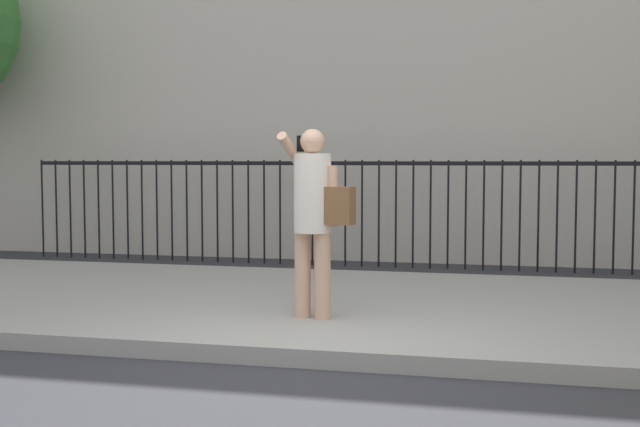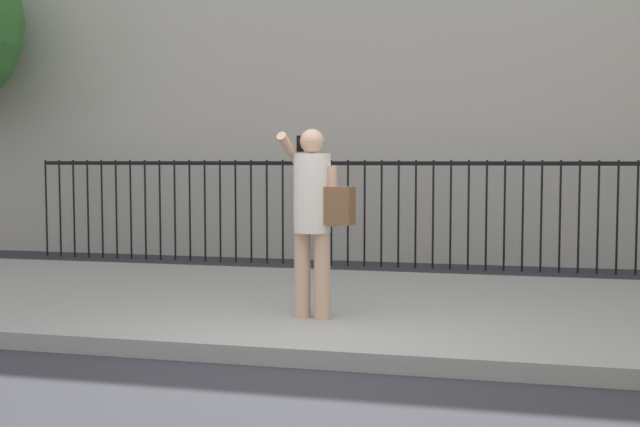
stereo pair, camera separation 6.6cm
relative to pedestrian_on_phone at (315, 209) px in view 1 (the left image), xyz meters
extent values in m
plane|color=#333338|center=(0.23, -1.21, -1.16)|extent=(60.00, 60.00, 0.00)
cube|color=#9E9B93|center=(0.23, 0.99, -1.08)|extent=(28.00, 4.40, 0.15)
cube|color=black|center=(0.23, 4.69, 0.39)|extent=(12.00, 0.04, 0.06)
cylinder|color=black|center=(-5.77, 4.69, -0.36)|extent=(0.03, 0.03, 1.60)
cylinder|color=black|center=(-5.52, 4.69, -0.36)|extent=(0.03, 0.03, 1.60)
cylinder|color=black|center=(-5.26, 4.69, -0.36)|extent=(0.03, 0.03, 1.60)
cylinder|color=black|center=(-5.01, 4.69, -0.36)|extent=(0.03, 0.03, 1.60)
cylinder|color=black|center=(-4.75, 4.69, -0.36)|extent=(0.03, 0.03, 1.60)
cylinder|color=black|center=(-4.50, 4.69, -0.36)|extent=(0.03, 0.03, 1.60)
cylinder|color=black|center=(-4.24, 4.69, -0.36)|extent=(0.03, 0.03, 1.60)
cylinder|color=black|center=(-3.99, 4.69, -0.36)|extent=(0.03, 0.03, 1.60)
cylinder|color=black|center=(-3.73, 4.69, -0.36)|extent=(0.03, 0.03, 1.60)
cylinder|color=black|center=(-3.48, 4.69, -0.36)|extent=(0.03, 0.03, 1.60)
cylinder|color=black|center=(-3.22, 4.69, -0.36)|extent=(0.03, 0.03, 1.60)
cylinder|color=black|center=(-2.97, 4.69, -0.36)|extent=(0.03, 0.03, 1.60)
cylinder|color=black|center=(-2.71, 4.69, -0.36)|extent=(0.03, 0.03, 1.60)
cylinder|color=black|center=(-2.46, 4.69, -0.36)|extent=(0.03, 0.03, 1.60)
cylinder|color=black|center=(-2.20, 4.69, -0.36)|extent=(0.03, 0.03, 1.60)
cylinder|color=black|center=(-1.94, 4.69, -0.36)|extent=(0.03, 0.03, 1.60)
cylinder|color=black|center=(-1.69, 4.69, -0.36)|extent=(0.03, 0.03, 1.60)
cylinder|color=black|center=(-1.43, 4.69, -0.36)|extent=(0.03, 0.03, 1.60)
cylinder|color=black|center=(-1.18, 4.69, -0.36)|extent=(0.03, 0.03, 1.60)
cylinder|color=black|center=(-0.92, 4.69, -0.36)|extent=(0.03, 0.03, 1.60)
cylinder|color=black|center=(-0.67, 4.69, -0.36)|extent=(0.03, 0.03, 1.60)
cylinder|color=black|center=(-0.41, 4.69, -0.36)|extent=(0.03, 0.03, 1.60)
cylinder|color=black|center=(-0.16, 4.69, -0.36)|extent=(0.03, 0.03, 1.60)
cylinder|color=black|center=(0.10, 4.69, -0.36)|extent=(0.03, 0.03, 1.60)
cylinder|color=black|center=(0.35, 4.69, -0.36)|extent=(0.03, 0.03, 1.60)
cylinder|color=black|center=(0.61, 4.69, -0.36)|extent=(0.03, 0.03, 1.60)
cylinder|color=black|center=(0.86, 4.69, -0.36)|extent=(0.03, 0.03, 1.60)
cylinder|color=black|center=(1.12, 4.69, -0.36)|extent=(0.03, 0.03, 1.60)
cylinder|color=black|center=(1.37, 4.69, -0.36)|extent=(0.03, 0.03, 1.60)
cylinder|color=black|center=(1.63, 4.69, -0.36)|extent=(0.03, 0.03, 1.60)
cylinder|color=black|center=(1.89, 4.69, -0.36)|extent=(0.03, 0.03, 1.60)
cylinder|color=black|center=(2.14, 4.69, -0.36)|extent=(0.03, 0.03, 1.60)
cylinder|color=black|center=(2.40, 4.69, -0.36)|extent=(0.03, 0.03, 1.60)
cylinder|color=black|center=(2.65, 4.69, -0.36)|extent=(0.03, 0.03, 1.60)
cylinder|color=black|center=(2.91, 4.69, -0.36)|extent=(0.03, 0.03, 1.60)
cylinder|color=black|center=(3.16, 4.69, -0.36)|extent=(0.03, 0.03, 1.60)
cylinder|color=black|center=(3.42, 4.69, -0.36)|extent=(0.03, 0.03, 1.60)
cylinder|color=tan|center=(-0.12, 0.02, -0.61)|extent=(0.15, 0.15, 0.79)
cylinder|color=tan|center=(0.07, -0.01, -0.61)|extent=(0.15, 0.15, 0.79)
cylinder|color=silver|center=(-0.03, 0.00, 0.14)|extent=(0.40, 0.40, 0.72)
sphere|color=tan|center=(-0.03, 0.00, 0.61)|extent=(0.22, 0.22, 0.22)
cylinder|color=tan|center=(-0.22, 0.04, 0.50)|extent=(0.18, 0.51, 0.39)
cylinder|color=tan|center=(0.17, -0.03, 0.12)|extent=(0.09, 0.09, 0.55)
cube|color=black|center=(-0.16, 0.09, 0.59)|extent=(0.07, 0.02, 0.15)
cube|color=brown|center=(0.23, -0.04, 0.03)|extent=(0.30, 0.21, 0.34)
camera|label=1|loc=(1.71, -7.04, 0.44)|focal=44.75mm
camera|label=2|loc=(1.77, -7.02, 0.44)|focal=44.75mm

